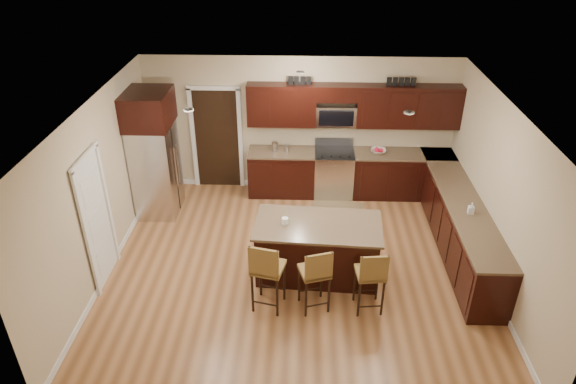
{
  "coord_description": "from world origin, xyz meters",
  "views": [
    {
      "loc": [
        0.09,
        -6.59,
        5.18
      ],
      "look_at": [
        -0.15,
        0.4,
        1.18
      ],
      "focal_mm": 32.0,
      "sensor_mm": 36.0,
      "label": 1
    }
  ],
  "objects_px": {
    "stool_right": "(371,275)",
    "stool_left": "(267,269)",
    "island": "(317,251)",
    "refrigerator": "(154,153)",
    "range": "(334,173)",
    "stool_mid": "(316,273)"
  },
  "relations": [
    {
      "from": "stool_left",
      "to": "stool_right",
      "type": "bearing_deg",
      "value": 13.69
    },
    {
      "from": "stool_left",
      "to": "stool_mid",
      "type": "relative_size",
      "value": 1.08
    },
    {
      "from": "island",
      "to": "stool_left",
      "type": "xyz_separation_m",
      "value": [
        -0.72,
        -0.85,
        0.28
      ]
    },
    {
      "from": "range",
      "to": "stool_left",
      "type": "distance_m",
      "value": 3.58
    },
    {
      "from": "range",
      "to": "refrigerator",
      "type": "distance_m",
      "value": 3.46
    },
    {
      "from": "stool_mid",
      "to": "stool_right",
      "type": "distance_m",
      "value": 0.77
    },
    {
      "from": "refrigerator",
      "to": "stool_left",
      "type": "bearing_deg",
      "value": -50.06
    },
    {
      "from": "stool_left",
      "to": "stool_right",
      "type": "relative_size",
      "value": 1.09
    },
    {
      "from": "range",
      "to": "stool_mid",
      "type": "height_order",
      "value": "range"
    },
    {
      "from": "range",
      "to": "refrigerator",
      "type": "height_order",
      "value": "refrigerator"
    },
    {
      "from": "range",
      "to": "stool_right",
      "type": "bearing_deg",
      "value": -83.77
    },
    {
      "from": "stool_mid",
      "to": "stool_right",
      "type": "relative_size",
      "value": 1.01
    },
    {
      "from": "refrigerator",
      "to": "range",
      "type": "bearing_deg",
      "value": 12.92
    },
    {
      "from": "island",
      "to": "refrigerator",
      "type": "height_order",
      "value": "refrigerator"
    },
    {
      "from": "stool_right",
      "to": "stool_left",
      "type": "bearing_deg",
      "value": 174.03
    },
    {
      "from": "stool_left",
      "to": "refrigerator",
      "type": "xyz_separation_m",
      "value": [
        -2.22,
        2.65,
        0.5
      ]
    },
    {
      "from": "range",
      "to": "stool_mid",
      "type": "relative_size",
      "value": 1.05
    },
    {
      "from": "island",
      "to": "stool_right",
      "type": "xyz_separation_m",
      "value": [
        0.73,
        -0.84,
        0.22
      ]
    },
    {
      "from": "island",
      "to": "stool_mid",
      "type": "xyz_separation_m",
      "value": [
        -0.04,
        -0.84,
        0.23
      ]
    },
    {
      "from": "island",
      "to": "stool_left",
      "type": "height_order",
      "value": "stool_left"
    },
    {
      "from": "range",
      "to": "stool_right",
      "type": "distance_m",
      "value": 3.43
    },
    {
      "from": "island",
      "to": "stool_mid",
      "type": "height_order",
      "value": "stool_mid"
    }
  ]
}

